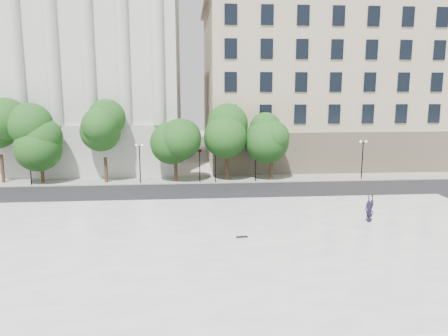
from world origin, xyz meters
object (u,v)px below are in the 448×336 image
Objects in this scene: person_lying at (369,218)px; traffic_light_west at (200,148)px; skateboard at (242,237)px; traffic_light_east at (215,149)px.

traffic_light_west is at bearing 111.58° from person_lying.
person_lying is 2.59× the size of skateboard.
person_lying is at bearing -57.49° from traffic_light_east.
traffic_light_east is (1.67, 0.00, -0.08)m from traffic_light_west.
traffic_light_west is at bearing 90.29° from skateboard.
skateboard is (0.56, -18.61, -3.21)m from traffic_light_east.
skateboard is at bearing -88.28° from traffic_light_east.
person_lying reaches higher than skateboard.
traffic_light_east is at bearing 107.53° from person_lying.
traffic_light_west reaches higher than traffic_light_east.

